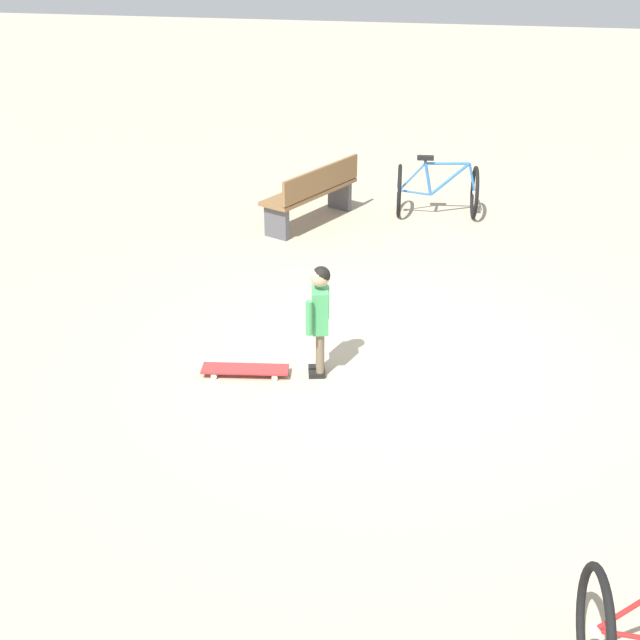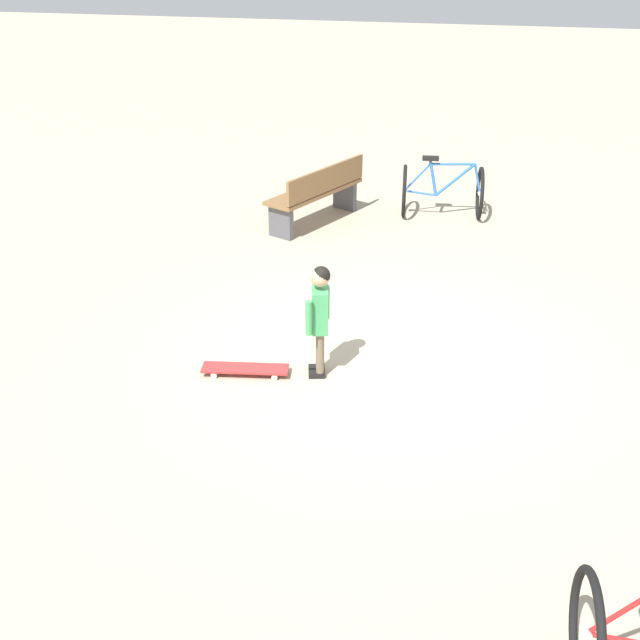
% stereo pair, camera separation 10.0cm
% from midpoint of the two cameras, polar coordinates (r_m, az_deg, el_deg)
% --- Properties ---
extents(ground_plane, '(50.00, 50.00, 0.00)m').
position_cam_midpoint_polar(ground_plane, '(7.74, 4.55, -2.28)').
color(ground_plane, tan).
extents(child_person, '(0.22, 0.40, 1.06)m').
position_cam_midpoint_polar(child_person, '(7.06, 0.40, 0.77)').
color(child_person, brown).
rests_on(child_person, ground).
extents(skateboard, '(0.81, 0.31, 0.07)m').
position_cam_midpoint_polar(skateboard, '(7.36, -4.92, -3.46)').
color(skateboard, '#B22D2D').
rests_on(skateboard, ground).
extents(bicycle_mid, '(1.14, 0.82, 0.85)m').
position_cam_midpoint_polar(bicycle_mid, '(11.21, 8.88, 9.06)').
color(bicycle_mid, black).
rests_on(bicycle_mid, ground).
extents(street_bench, '(1.07, 1.64, 0.80)m').
position_cam_midpoint_polar(street_bench, '(10.81, 0.09, 8.96)').
color(street_bench, brown).
rests_on(street_bench, ground).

